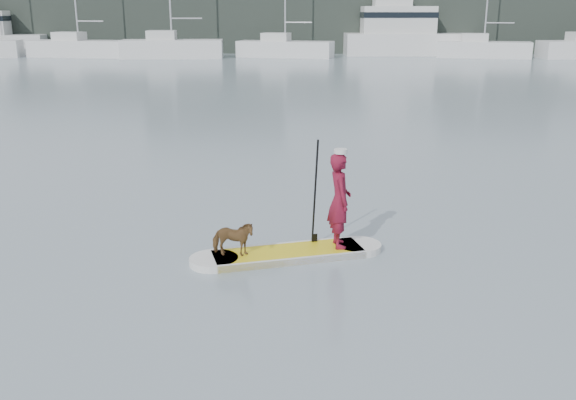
{
  "coord_description": "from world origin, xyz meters",
  "views": [
    {
      "loc": [
        0.38,
        -11.58,
        3.98
      ],
      "look_at": [
        -0.09,
        -1.56,
        1.0
      ],
      "focal_mm": 40.0,
      "sensor_mm": 36.0,
      "label": 1
    }
  ],
  "objects_px": {
    "paddler": "(339,200)",
    "sailboat_e": "(483,48)",
    "motor_yacht_a": "(405,33)",
    "paddleboard": "(288,254)",
    "sailboat_c": "(171,47)",
    "sailboat_d": "(284,47)",
    "dog": "(233,239)",
    "sailboat_b": "(78,46)"
  },
  "relations": [
    {
      "from": "sailboat_e",
      "to": "sailboat_c",
      "type": "bearing_deg",
      "value": -165.06
    },
    {
      "from": "paddler",
      "to": "sailboat_b",
      "type": "height_order",
      "value": "sailboat_b"
    },
    {
      "from": "sailboat_c",
      "to": "motor_yacht_a",
      "type": "relative_size",
      "value": 1.02
    },
    {
      "from": "paddleboard",
      "to": "sailboat_e",
      "type": "relative_size",
      "value": 0.28
    },
    {
      "from": "sailboat_b",
      "to": "sailboat_e",
      "type": "relative_size",
      "value": 1.15
    },
    {
      "from": "sailboat_c",
      "to": "motor_yacht_a",
      "type": "height_order",
      "value": "sailboat_c"
    },
    {
      "from": "paddler",
      "to": "sailboat_d",
      "type": "bearing_deg",
      "value": -6.52
    },
    {
      "from": "sailboat_c",
      "to": "sailboat_d",
      "type": "relative_size",
      "value": 1.01
    },
    {
      "from": "sailboat_d",
      "to": "dog",
      "type": "bearing_deg",
      "value": -76.38
    },
    {
      "from": "dog",
      "to": "sailboat_b",
      "type": "distance_m",
      "value": 50.63
    },
    {
      "from": "paddleboard",
      "to": "sailboat_c",
      "type": "relative_size",
      "value": 0.26
    },
    {
      "from": "motor_yacht_a",
      "to": "sailboat_e",
      "type": "bearing_deg",
      "value": -28.73
    },
    {
      "from": "sailboat_c",
      "to": "sailboat_e",
      "type": "xyz_separation_m",
      "value": [
        26.63,
        1.64,
        -0.1
      ]
    },
    {
      "from": "paddleboard",
      "to": "sailboat_d",
      "type": "distance_m",
      "value": 46.97
    },
    {
      "from": "sailboat_d",
      "to": "motor_yacht_a",
      "type": "relative_size",
      "value": 1.01
    },
    {
      "from": "paddler",
      "to": "motor_yacht_a",
      "type": "height_order",
      "value": "motor_yacht_a"
    },
    {
      "from": "paddleboard",
      "to": "paddler",
      "type": "relative_size",
      "value": 1.98
    },
    {
      "from": "paddleboard",
      "to": "motor_yacht_a",
      "type": "height_order",
      "value": "motor_yacht_a"
    },
    {
      "from": "motor_yacht_a",
      "to": "paddler",
      "type": "bearing_deg",
      "value": -101.83
    },
    {
      "from": "paddleboard",
      "to": "sailboat_b",
      "type": "distance_m",
      "value": 50.72
    },
    {
      "from": "sailboat_e",
      "to": "motor_yacht_a",
      "type": "relative_size",
      "value": 0.94
    },
    {
      "from": "sailboat_b",
      "to": "dog",
      "type": "bearing_deg",
      "value": -59.28
    },
    {
      "from": "sailboat_c",
      "to": "sailboat_e",
      "type": "distance_m",
      "value": 26.68
    },
    {
      "from": "dog",
      "to": "sailboat_c",
      "type": "height_order",
      "value": "sailboat_c"
    },
    {
      "from": "sailboat_c",
      "to": "motor_yacht_a",
      "type": "bearing_deg",
      "value": 7.01
    },
    {
      "from": "sailboat_b",
      "to": "motor_yacht_a",
      "type": "xyz_separation_m",
      "value": [
        28.67,
        3.73,
        1.08
      ]
    },
    {
      "from": "sailboat_e",
      "to": "paddleboard",
      "type": "bearing_deg",
      "value": -95.71
    },
    {
      "from": "dog",
      "to": "sailboat_b",
      "type": "xyz_separation_m",
      "value": [
        -19.59,
        46.68,
        0.48
      ]
    },
    {
      "from": "sailboat_c",
      "to": "paddler",
      "type": "bearing_deg",
      "value": -79.87
    },
    {
      "from": "dog",
      "to": "motor_yacht_a",
      "type": "bearing_deg",
      "value": -8.25
    },
    {
      "from": "paddleboard",
      "to": "sailboat_c",
      "type": "xyz_separation_m",
      "value": [
        -12.1,
        45.49,
        0.84
      ]
    },
    {
      "from": "sailboat_c",
      "to": "sailboat_e",
      "type": "bearing_deg",
      "value": -2.33
    },
    {
      "from": "dog",
      "to": "sailboat_b",
      "type": "bearing_deg",
      "value": 24.73
    },
    {
      "from": "sailboat_b",
      "to": "sailboat_e",
      "type": "height_order",
      "value": "sailboat_b"
    },
    {
      "from": "sailboat_e",
      "to": "motor_yacht_a",
      "type": "distance_m",
      "value": 7.1
    },
    {
      "from": "paddler",
      "to": "sailboat_e",
      "type": "bearing_deg",
      "value": -26.91
    },
    {
      "from": "paddleboard",
      "to": "paddler",
      "type": "xyz_separation_m",
      "value": [
        0.85,
        0.27,
        0.86
      ]
    },
    {
      "from": "sailboat_d",
      "to": "motor_yacht_a",
      "type": "distance_m",
      "value": 11.24
    },
    {
      "from": "sailboat_b",
      "to": "sailboat_e",
      "type": "distance_m",
      "value": 35.01
    },
    {
      "from": "sailboat_b",
      "to": "sailboat_d",
      "type": "height_order",
      "value": "sailboat_b"
    },
    {
      "from": "sailboat_c",
      "to": "sailboat_d",
      "type": "bearing_deg",
      "value": 2.45
    },
    {
      "from": "paddleboard",
      "to": "sailboat_e",
      "type": "height_order",
      "value": "sailboat_e"
    }
  ]
}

